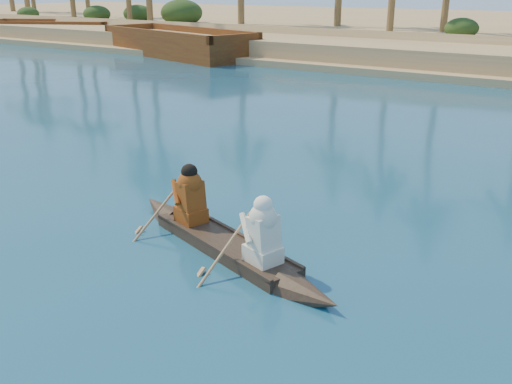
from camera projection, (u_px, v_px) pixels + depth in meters
The scene contains 5 objects.
sandy_embankment at pixel (460, 32), 49.32m from camera, with size 150.00×51.00×1.50m.
shrub_cluster at pixel (398, 37), 37.01m from camera, with size 100.00×6.00×2.40m, color #223613, non-canonical shape.
canoe at pixel (224, 235), 9.94m from camera, with size 5.46×2.40×1.52m.
barge_left at pixel (53, 31), 48.60m from camera, with size 11.38×7.86×1.81m.
barge_mid at pixel (178, 44), 37.22m from camera, with size 12.64×6.94×2.00m.
Camera 1 is at (13.31, -5.52, 4.40)m, focal length 40.00 mm.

